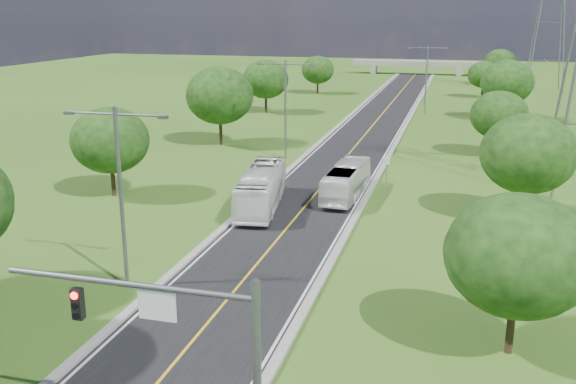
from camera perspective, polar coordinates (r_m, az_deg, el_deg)
name	(u,v)px	position (r m, az deg, el deg)	size (l,w,h in m)	color
ground	(365,135)	(79.51, 6.86, 5.05)	(260.00, 260.00, 0.00)	#2F5818
road	(372,127)	(85.35, 7.46, 5.79)	(8.00, 150.00, 0.06)	black
curb_left	(340,124)	(86.00, 4.65, 6.00)	(0.50, 150.00, 0.22)	gray
curb_right	(405,127)	(84.88, 10.32, 5.67)	(0.50, 150.00, 0.22)	gray
signal_mast	(191,342)	(20.49, -8.59, -13.04)	(8.54, 0.33, 7.20)	slate
speed_limit_sign	(387,165)	(57.16, 8.76, 2.37)	(0.55, 0.09, 2.40)	slate
overpass	(416,64)	(158.20, 11.30, 11.08)	(30.00, 3.00, 3.20)	gray
streetlight_near_left	(120,183)	(35.12, -14.72, 0.81)	(5.90, 0.25, 10.00)	slate
streetlight_mid_left	(285,101)	(65.25, -0.24, 8.10)	(5.90, 0.25, 10.00)	slate
streetlight_far_right	(427,74)	(95.87, 12.22, 10.23)	(5.90, 0.25, 10.00)	slate
power_tower_far	(551,14)	(133.15, 22.31, 14.40)	(9.00, 6.40, 28.00)	slate
tree_lb	(110,140)	(53.82, -15.54, 4.45)	(6.30, 6.30, 7.33)	black
tree_lc	(220,95)	(72.82, -6.09, 8.53)	(7.56, 7.56, 8.79)	black
tree_ld	(266,79)	(96.08, -1.99, 9.99)	(6.72, 6.72, 7.82)	black
tree_le	(318,70)	(118.61, 2.67, 10.80)	(5.88, 5.88, 6.84)	black
tree_ra	(518,255)	(29.26, 19.78, -5.32)	(6.30, 6.30, 7.33)	black
tree_rb	(528,154)	(48.56, 20.56, 3.20)	(6.72, 6.72, 7.82)	black
tree_rc	(499,115)	(70.20, 18.24, 6.53)	(5.88, 5.88, 6.84)	black
tree_rd	(507,82)	(93.98, 18.90, 9.22)	(7.14, 7.14, 8.30)	black
tree_re	(484,75)	(117.85, 17.00, 9.95)	(5.46, 5.46, 6.35)	black
tree_rf	(500,63)	(137.86, 18.32, 10.87)	(6.30, 6.30, 7.33)	black
bus_outbound	(346,181)	(52.35, 5.22, 1.02)	(2.25, 9.63, 2.68)	white
bus_inbound	(261,188)	(49.20, -2.40, 0.33)	(2.57, 10.98, 3.06)	white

